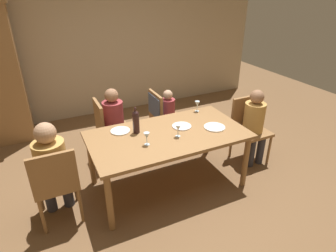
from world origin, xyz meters
The scene contains 19 objects.
ground_plane centered at (0.00, 0.00, 0.00)m, with size 10.00×10.00×0.00m, color brown.
rear_room_partition centered at (0.00, 2.70, 1.35)m, with size 6.40×0.12×2.70m, color tan.
dining_table centered at (0.00, 0.00, 0.66)m, with size 1.87×1.01×0.74m.
chair_left_end centered at (-1.31, -0.09, 0.53)m, with size 0.44×0.44×0.92m.
chair_far_left centered at (-0.51, 0.88, 0.53)m, with size 0.44×0.44×0.92m.
chair_right_end centered at (1.31, 0.09, 0.53)m, with size 0.44×0.44×0.92m.
chair_far_right centered at (0.30, 0.88, 0.59)m, with size 0.46×0.44×0.92m.
person_woman_host centered at (-1.31, 0.03, 0.67)m, with size 0.32×0.36×1.16m.
person_man_bearded centered at (-0.39, 0.88, 0.63)m, with size 0.33×0.28×1.08m.
person_man_guest centered at (1.31, -0.03, 0.63)m, with size 0.28×0.33×1.08m.
person_child_small centered at (0.44, 0.88, 0.56)m, with size 0.25×0.22×0.94m.
wine_bottle_tall_green centered at (-0.33, 0.19, 0.89)m, with size 0.08×0.08×0.32m.
wine_glass_near_left centered at (0.08, -0.11, 0.85)m, with size 0.07×0.07×0.15m.
wine_glass_centre centered at (0.65, 0.42, 0.85)m, with size 0.07×0.07×0.15m.
wine_glass_near_right centered at (-0.32, -0.13, 0.85)m, with size 0.07×0.07×0.15m.
dinner_plate_host centered at (-0.50, 0.30, 0.75)m, with size 0.24×0.24×0.01m, color white.
dinner_plate_guest_left centered at (0.59, -0.11, 0.75)m, with size 0.26×0.26×0.01m, color white.
dinner_plate_guest_right centered at (0.23, 0.09, 0.75)m, with size 0.24×0.24×0.01m, color white.
handbag centered at (0.77, 0.88, 0.11)m, with size 0.28×0.12×0.22m, color brown.
Camera 1 is at (-1.29, -2.69, 2.35)m, focal length 30.43 mm.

